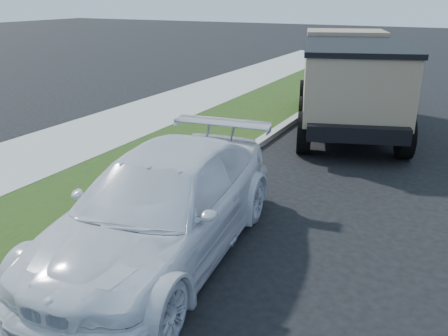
% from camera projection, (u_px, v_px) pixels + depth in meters
% --- Properties ---
extents(ground, '(120.00, 120.00, 0.00)m').
position_uv_depth(ground, '(277.00, 266.00, 7.06)').
color(ground, black).
rests_on(ground, ground).
extents(streetside, '(6.12, 50.00, 0.15)m').
position_uv_depth(streetside, '(85.00, 164.00, 11.08)').
color(streetside, '#9A9A91').
rests_on(streetside, ground).
extents(parking_meter, '(0.17, 0.13, 1.18)m').
position_uv_depth(parking_meter, '(119.00, 185.00, 7.53)').
color(parking_meter, '#3F4247').
rests_on(parking_meter, ground).
extents(white_wagon, '(2.85, 5.74, 1.60)m').
position_uv_depth(white_wagon, '(163.00, 207.00, 7.13)').
color(white_wagon, white).
rests_on(white_wagon, ground).
extents(dump_truck, '(4.52, 7.34, 2.71)m').
position_uv_depth(dump_truck, '(348.00, 77.00, 14.00)').
color(dump_truck, black).
rests_on(dump_truck, ground).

